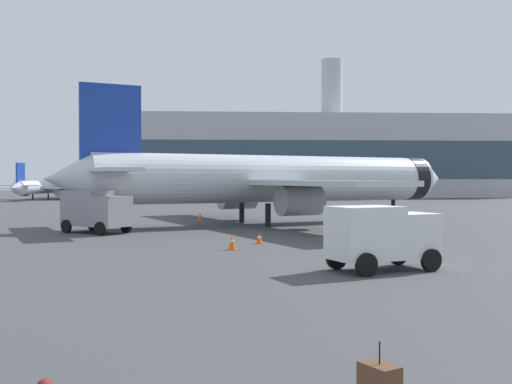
{
  "coord_description": "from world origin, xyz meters",
  "views": [
    {
      "loc": [
        -0.01,
        -4.65,
        3.67
      ],
      "look_at": [
        1.79,
        26.98,
        3.0
      ],
      "focal_mm": 42.76,
      "sensor_mm": 36.0,
      "label": 1
    }
  ],
  "objects_px": {
    "airplane_at_gate": "(274,179)",
    "service_truck": "(95,209)",
    "safety_cone_near": "(100,228)",
    "cargo_van": "(382,234)",
    "safety_cone_outer": "(200,217)",
    "airplane_taxiing": "(43,187)",
    "safety_cone_mid": "(232,242)",
    "safety_cone_far": "(259,238)"
  },
  "relations": [
    {
      "from": "cargo_van",
      "to": "safety_cone_far",
      "type": "relative_size",
      "value": 7.71
    },
    {
      "from": "airplane_taxiing",
      "to": "service_truck",
      "type": "xyz_separation_m",
      "value": [
        23.26,
        -68.88,
        -0.61
      ]
    },
    {
      "from": "safety_cone_mid",
      "to": "service_truck",
      "type": "bearing_deg",
      "value": 131.21
    },
    {
      "from": "safety_cone_near",
      "to": "safety_cone_outer",
      "type": "height_order",
      "value": "safety_cone_near"
    },
    {
      "from": "safety_cone_outer",
      "to": "safety_cone_mid",
      "type": "bearing_deg",
      "value": -83.8
    },
    {
      "from": "safety_cone_near",
      "to": "safety_cone_mid",
      "type": "xyz_separation_m",
      "value": [
        8.79,
        -10.31,
        0.02
      ]
    },
    {
      "from": "airplane_at_gate",
      "to": "service_truck",
      "type": "distance_m",
      "value": 15.05
    },
    {
      "from": "airplane_at_gate",
      "to": "safety_cone_outer",
      "type": "bearing_deg",
      "value": 143.27
    },
    {
      "from": "cargo_van",
      "to": "safety_cone_near",
      "type": "bearing_deg",
      "value": 129.51
    },
    {
      "from": "safety_cone_mid",
      "to": "safety_cone_near",
      "type": "bearing_deg",
      "value": 130.42
    },
    {
      "from": "safety_cone_far",
      "to": "airplane_taxiing",
      "type": "bearing_deg",
      "value": 114.0
    },
    {
      "from": "safety_cone_outer",
      "to": "airplane_taxiing",
      "type": "bearing_deg",
      "value": 117.83
    },
    {
      "from": "service_truck",
      "to": "safety_cone_near",
      "type": "distance_m",
      "value": 1.28
    },
    {
      "from": "service_truck",
      "to": "safety_cone_near",
      "type": "xyz_separation_m",
      "value": [
        0.34,
        -0.11,
        -1.23
      ]
    },
    {
      "from": "safety_cone_far",
      "to": "cargo_van",
      "type": "bearing_deg",
      "value": -67.71
    },
    {
      "from": "airplane_taxiing",
      "to": "safety_cone_far",
      "type": "bearing_deg",
      "value": -66.0
    },
    {
      "from": "airplane_at_gate",
      "to": "safety_cone_far",
      "type": "xyz_separation_m",
      "value": [
        -2.12,
        -15.02,
        -3.35
      ]
    },
    {
      "from": "safety_cone_near",
      "to": "safety_cone_far",
      "type": "xyz_separation_m",
      "value": [
        10.38,
        -7.34,
        -0.07
      ]
    },
    {
      "from": "safety_cone_outer",
      "to": "airplane_at_gate",
      "type": "bearing_deg",
      "value": -36.73
    },
    {
      "from": "airplane_at_gate",
      "to": "safety_cone_outer",
      "type": "distance_m",
      "value": 8.38
    },
    {
      "from": "safety_cone_near",
      "to": "safety_cone_far",
      "type": "distance_m",
      "value": 12.71
    },
    {
      "from": "airplane_at_gate",
      "to": "service_truck",
      "type": "bearing_deg",
      "value": -149.47
    },
    {
      "from": "airplane_taxiing",
      "to": "safety_cone_far",
      "type": "distance_m",
      "value": 83.57
    },
    {
      "from": "airplane_taxiing",
      "to": "safety_cone_mid",
      "type": "relative_size",
      "value": 26.9
    },
    {
      "from": "cargo_van",
      "to": "safety_cone_outer",
      "type": "relative_size",
      "value": 6.77
    },
    {
      "from": "airplane_taxiing",
      "to": "cargo_van",
      "type": "distance_m",
      "value": 94.85
    },
    {
      "from": "service_truck",
      "to": "safety_cone_far",
      "type": "relative_size",
      "value": 8.23
    },
    {
      "from": "safety_cone_mid",
      "to": "safety_cone_far",
      "type": "distance_m",
      "value": 3.38
    },
    {
      "from": "airplane_at_gate",
      "to": "safety_cone_near",
      "type": "distance_m",
      "value": 15.04
    },
    {
      "from": "airplane_at_gate",
      "to": "safety_cone_mid",
      "type": "relative_size",
      "value": 42.42
    },
    {
      "from": "cargo_van",
      "to": "safety_cone_mid",
      "type": "height_order",
      "value": "cargo_van"
    },
    {
      "from": "safety_cone_near",
      "to": "safety_cone_far",
      "type": "height_order",
      "value": "safety_cone_near"
    },
    {
      "from": "safety_cone_outer",
      "to": "cargo_van",
      "type": "bearing_deg",
      "value": -74.5
    },
    {
      "from": "service_truck",
      "to": "safety_cone_outer",
      "type": "bearing_deg",
      "value": 61.3
    },
    {
      "from": "airplane_at_gate",
      "to": "safety_cone_far",
      "type": "bearing_deg",
      "value": -98.03
    },
    {
      "from": "safety_cone_near",
      "to": "airplane_at_gate",
      "type": "bearing_deg",
      "value": 31.58
    },
    {
      "from": "service_truck",
      "to": "safety_cone_far",
      "type": "xyz_separation_m",
      "value": [
        10.72,
        -7.45,
        -1.3
      ]
    },
    {
      "from": "service_truck",
      "to": "safety_cone_mid",
      "type": "height_order",
      "value": "service_truck"
    },
    {
      "from": "safety_cone_mid",
      "to": "safety_cone_far",
      "type": "bearing_deg",
      "value": 61.78
    },
    {
      "from": "airplane_at_gate",
      "to": "airplane_taxiing",
      "type": "height_order",
      "value": "airplane_at_gate"
    },
    {
      "from": "service_truck",
      "to": "safety_cone_near",
      "type": "relative_size",
      "value": 6.76
    },
    {
      "from": "safety_cone_far",
      "to": "safety_cone_near",
      "type": "bearing_deg",
      "value": 144.76
    }
  ]
}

